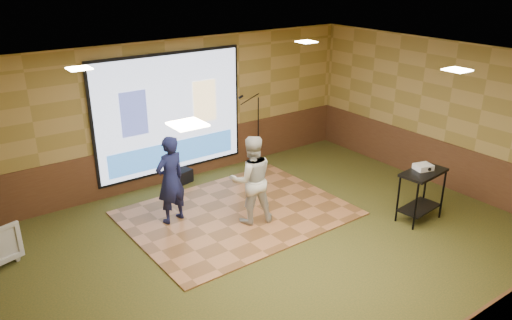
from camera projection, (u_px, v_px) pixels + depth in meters
ground at (271, 249)px, 8.24m from camera, size 9.00×9.00×0.00m
room_shell at (272, 129)px, 7.46m from camera, size 9.04×7.04×3.02m
wainscot_back at (173, 159)px, 10.68m from camera, size 9.00×0.04×0.95m
wainscot_right at (440, 163)px, 10.49m from camera, size 0.04×7.00×0.95m
projector_screen at (171, 115)px, 10.28m from camera, size 3.32×0.06×2.52m
downlight_nw at (79, 68)px, 7.29m from camera, size 0.32×0.32×0.02m
downlight_ne at (306, 42)px, 9.68m from camera, size 0.32×0.32×0.02m
downlight_sw at (188, 124)px, 4.81m from camera, size 0.32×0.32×0.02m
downlight_se at (457, 70)px, 7.20m from camera, size 0.32×0.32×0.02m
dance_floor at (237, 213)px, 9.39m from camera, size 4.01×3.09×0.03m
player_left at (170, 180)px, 8.81m from camera, size 0.66×0.50×1.62m
player_right at (251, 180)px, 8.80m from camera, size 0.95×0.85×1.63m
av_table at (422, 186)px, 8.95m from camera, size 0.91×0.48×0.96m
projector at (423, 167)px, 8.90m from camera, size 0.35×0.32×0.10m
mic_stand at (256, 143)px, 11.57m from camera, size 0.67×0.27×1.70m
duffel_bag at (181, 177)px, 10.66m from camera, size 0.52×0.41×0.28m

